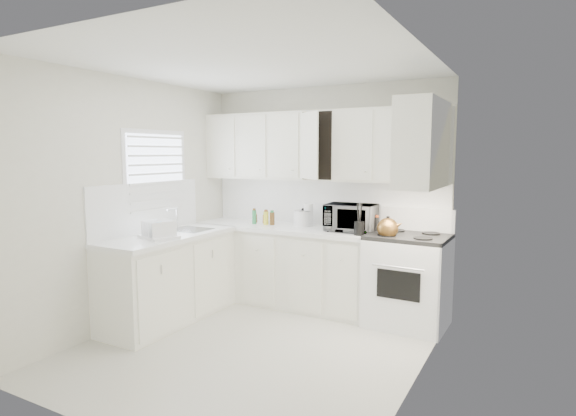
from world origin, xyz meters
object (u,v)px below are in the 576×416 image
Objects in this scene: microwave at (351,215)px; dish_rack at (159,228)px; utensil_crock at (359,219)px; tea_kettle at (388,227)px; rice_cooker at (303,217)px; stove at (408,268)px.

dish_rack is at bearing -143.05° from microwave.
tea_kettle is at bearing -1.54° from utensil_crock.
microwave is 2.54× the size of rice_cooker.
dish_rack is (-2.06, -1.14, -0.01)m from tea_kettle.
dish_rack is at bearing -121.49° from rice_cooker.
rice_cooker is 1.70m from dish_rack.
dish_rack is (-1.75, -1.14, -0.07)m from utensil_crock.
rice_cooker is (-0.63, 0.06, -0.08)m from microwave.
rice_cooker is at bearing 161.24° from utensil_crock.
utensil_crock is at bearing -54.23° from microwave.
rice_cooker is at bearing 170.60° from microwave.
utensil_crock is at bearing -16.74° from rice_cooker.
rice_cooker is 0.61× the size of utensil_crock.
tea_kettle is at bearing 47.22° from dish_rack.
utensil_crock is (-0.31, 0.01, 0.06)m from tea_kettle.
microwave reaches higher than tea_kettle.
microwave is 2.08m from dish_rack.
stove is 2.62m from dish_rack.
stove is at bearing 17.14° from utensil_crock.
dish_rack is (-1.57, -1.36, -0.08)m from microwave.
utensil_crock is (-0.49, -0.15, 0.50)m from stove.
utensil_crock is at bearing 51.55° from dish_rack.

